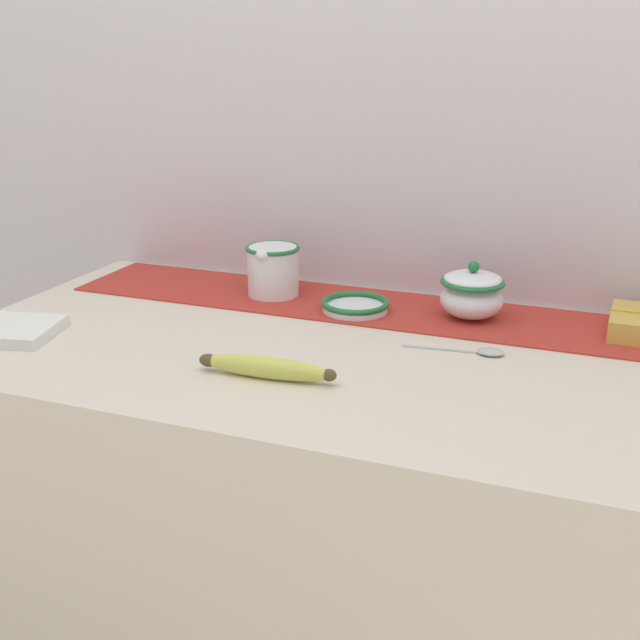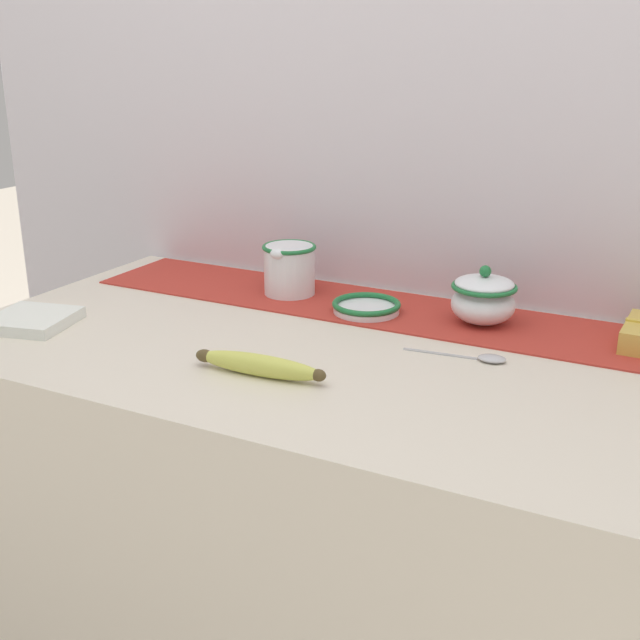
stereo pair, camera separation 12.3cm
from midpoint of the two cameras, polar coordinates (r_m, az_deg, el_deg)
countertop at (r=1.50m, az=-2.28°, el=-18.67°), size 1.22×0.66×0.93m
back_wall at (r=1.52m, az=2.69°, el=12.20°), size 2.02×0.04×2.40m
table_runner at (r=1.46m, az=0.80°, el=0.96°), size 1.12×0.21×0.00m
cream_pitcher at (r=1.51m, az=-5.69°, el=3.64°), size 0.10×0.12×0.10m
sugar_bowl at (r=1.39m, az=8.28°, el=1.84°), size 0.11×0.11×0.10m
small_dish at (r=1.42m, az=0.04°, el=1.01°), size 0.12×0.12×0.02m
banana at (r=1.15m, az=-6.91°, el=-3.43°), size 0.21×0.04×0.03m
spoon at (r=1.25m, az=8.92°, el=-2.29°), size 0.16×0.03×0.01m
napkin_stack at (r=1.42m, az=-23.20°, el=-0.73°), size 0.15×0.15×0.02m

